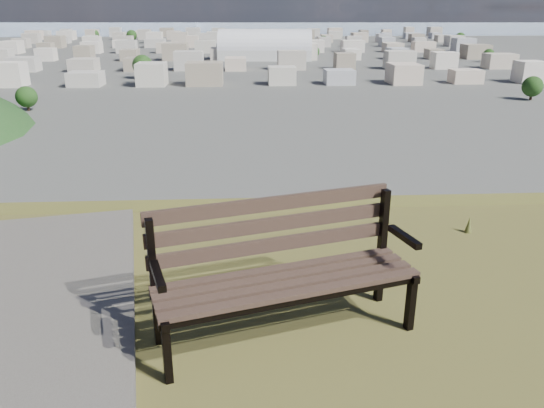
{
  "coord_description": "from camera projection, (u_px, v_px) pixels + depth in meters",
  "views": [
    {
      "loc": [
        -0.0,
        -1.92,
        27.28
      ],
      "look_at": [
        0.29,
        3.39,
        25.3
      ],
      "focal_mm": 35.0,
      "sensor_mm": 36.0,
      "label": 1
    }
  ],
  "objects": [
    {
      "name": "park_bench",
      "position": [
        282.0,
        262.0,
        3.81
      ],
      "size": [
        1.97,
        1.11,
        0.98
      ],
      "rotation": [
        0.0,
        0.0,
        0.29
      ],
      "color": "#442F27",
      "rests_on": "hilltop_mesa"
    },
    {
      "name": "arena",
      "position": [
        265.0,
        50.0,
        291.29
      ],
      "size": [
        52.02,
        25.27,
        21.32
      ],
      "rotation": [
        0.0,
        0.0,
        -0.08
      ],
      "color": "silver",
      "rests_on": "ground"
    },
    {
      "name": "city_blocks",
      "position": [
        241.0,
        43.0,
        379.2
      ],
      "size": [
        395.0,
        361.0,
        7.0
      ],
      "color": "silver",
      "rests_on": "ground"
    },
    {
      "name": "city_trees",
      "position": [
        196.0,
        48.0,
        306.76
      ],
      "size": [
        406.52,
        387.2,
        9.98
      ],
      "color": "#332219",
      "rests_on": "ground"
    },
    {
      "name": "bay_water",
      "position": [
        241.0,
        25.0,
        853.49
      ],
      "size": [
        2400.0,
        700.0,
        0.12
      ],
      "primitive_type": "cube",
      "color": "#899DAE",
      "rests_on": "ground"
    },
    {
      "name": "far_hills",
      "position": [
        216.0,
        8.0,
        1312.06
      ],
      "size": [
        2050.0,
        340.0,
        60.0
      ],
      "color": "#9DAAC3",
      "rests_on": "ground"
    }
  ]
}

